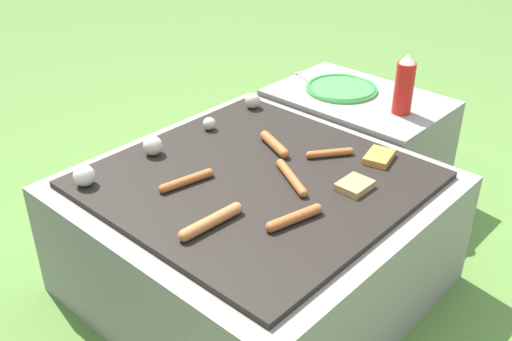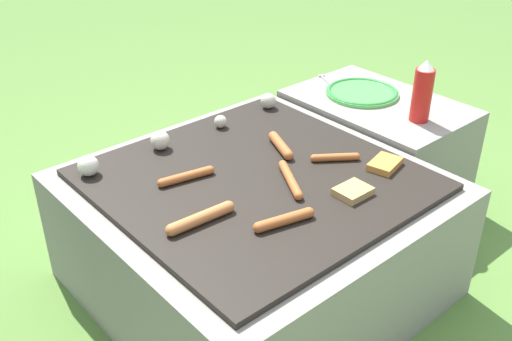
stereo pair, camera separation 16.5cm
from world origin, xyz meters
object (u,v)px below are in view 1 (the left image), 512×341
(sausage_front_center, at_px, (274,144))
(plate_colorful, at_px, (341,88))
(fork_utensil, at_px, (307,80))
(condiment_bottle, at_px, (404,85))

(sausage_front_center, distance_m, plate_colorful, 0.53)
(plate_colorful, height_order, fork_utensil, plate_colorful)
(sausage_front_center, relative_size, fork_utensil, 0.86)
(condiment_bottle, bearing_deg, plate_colorful, 84.28)
(plate_colorful, xyz_separation_m, fork_utensil, (-0.01, 0.15, -0.01))
(fork_utensil, bearing_deg, sausage_front_center, -151.81)
(plate_colorful, xyz_separation_m, condiment_bottle, (-0.03, -0.26, 0.09))
(sausage_front_center, xyz_separation_m, plate_colorful, (0.51, 0.12, -0.01))
(sausage_front_center, bearing_deg, condiment_bottle, -16.76)
(plate_colorful, height_order, condiment_bottle, condiment_bottle)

